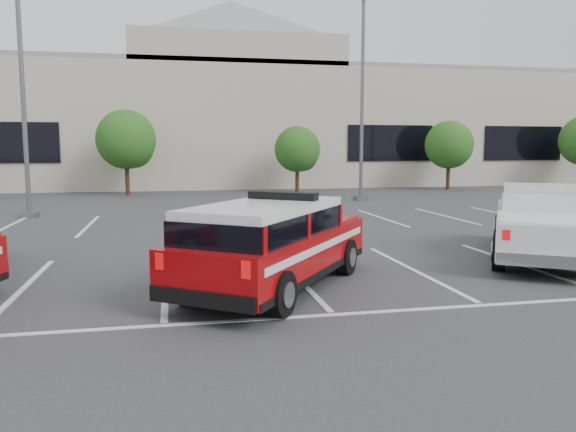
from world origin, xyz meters
The scene contains 10 objects.
ground centered at (0.00, 0.00, 0.00)m, with size 120.00×120.00×0.00m, color #323235.
stall_markings centered at (0.00, 4.50, 0.01)m, with size 23.00×15.00×0.01m, color silver.
convention_building centered at (0.18, 31.86, 4.72)m, with size 60.00×16.99×13.20m.
tree_mid_left centered at (-4.91, 22.05, 3.04)m, with size 3.37×3.37×4.85m.
tree_mid_right centered at (5.09, 22.05, 2.50)m, with size 2.77×2.77×3.99m.
tree_right centered at (15.09, 22.05, 2.77)m, with size 3.07×3.07×4.42m.
light_pole_left centered at (-8.00, 12.00, 5.19)m, with size 0.90×0.60×10.24m.
light_pole_mid centered at (7.00, 16.00, 5.19)m, with size 0.90×0.60×10.24m.
fire_chief_suv centered at (-0.65, -0.98, 0.76)m, with size 4.62×5.38×1.85m.
white_pickup centered at (6.35, 0.74, 0.70)m, with size 4.78×5.92×1.77m.
Camera 1 is at (-2.54, -11.40, 2.72)m, focal length 35.00 mm.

